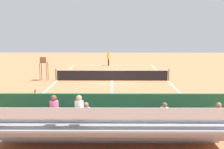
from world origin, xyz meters
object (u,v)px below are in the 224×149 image
at_px(courtside_bench, 178,121).
at_px(tennis_racket, 101,65).
at_px(umpire_chair, 44,66).
at_px(line_judge, 35,109).
at_px(tennis_player, 108,58).
at_px(bleacher_stand, 108,129).
at_px(tennis_ball_near, 122,67).
at_px(equipment_bag, 132,130).
at_px(tennis_net, 112,75).

relative_size(courtside_bench, tennis_racket, 3.20).
distance_m(umpire_chair, line_judge, 13.34).
bearing_deg(umpire_chair, line_judge, 101.77).
bearing_deg(tennis_player, bleacher_stand, 91.03).
bearing_deg(tennis_ball_near, tennis_racket, -31.96).
xyz_separation_m(equipment_bag, tennis_racket, (2.44, -24.18, -0.16)).
xyz_separation_m(bleacher_stand, equipment_bag, (-1.04, -1.96, -0.78)).
bearing_deg(umpire_chair, tennis_ball_near, -128.60).
xyz_separation_m(bleacher_stand, courtside_bench, (-3.11, -2.09, -0.41)).
height_order(tennis_racket, tennis_ball_near, tennis_ball_near).
bearing_deg(line_judge, umpire_chair, -78.23).
bearing_deg(line_judge, courtside_bench, 177.53).
relative_size(bleacher_stand, courtside_bench, 5.03).
relative_size(tennis_net, bleacher_stand, 1.14).
height_order(equipment_bag, line_judge, line_judge).
relative_size(tennis_racket, line_judge, 0.29).
relative_size(bleacher_stand, tennis_player, 4.70).
distance_m(tennis_net, courtside_bench, 13.61).
bearing_deg(tennis_player, line_judge, 82.93).
relative_size(bleacher_stand, line_judge, 4.70).
bearing_deg(bleacher_stand, tennis_net, -90.29).
height_order(bleacher_stand, line_judge, bleacher_stand).
xyz_separation_m(tennis_net, equipment_bag, (-0.97, 13.40, -0.32)).
bearing_deg(line_judge, tennis_net, -104.99).
distance_m(tennis_player, tennis_ball_near, 2.40).
height_order(equipment_bag, tennis_player, tennis_player).
xyz_separation_m(umpire_chair, tennis_player, (-5.65, -10.58, -0.30)).
height_order(tennis_net, courtside_bench, tennis_net).
bearing_deg(equipment_bag, bleacher_stand, 62.00).
bearing_deg(tennis_ball_near, bleacher_stand, 87.29).
xyz_separation_m(courtside_bench, tennis_racket, (4.51, -24.06, -0.54)).
distance_m(courtside_bench, equipment_bag, 2.11).
xyz_separation_m(tennis_net, tennis_player, (0.55, -10.65, 0.51)).
distance_m(umpire_chair, courtside_bench, 16.24).
bearing_deg(tennis_net, bleacher_stand, 89.71).
xyz_separation_m(tennis_net, bleacher_stand, (0.08, 15.36, 0.46)).
bearing_deg(line_judge, tennis_ball_near, -101.62).
height_order(tennis_net, tennis_player, tennis_player).
distance_m(tennis_net, tennis_racket, 10.90).
relative_size(umpire_chair, tennis_ball_near, 32.42).
relative_size(bleacher_stand, umpire_chair, 4.23).
height_order(umpire_chair, equipment_bag, umpire_chair).
height_order(courtside_bench, line_judge, line_judge).
relative_size(courtside_bench, tennis_player, 0.93).
xyz_separation_m(equipment_bag, tennis_player, (1.51, -24.05, 0.84)).
height_order(bleacher_stand, courtside_bench, bleacher_stand).
bearing_deg(tennis_player, tennis_net, 92.94).
bearing_deg(courtside_bench, tennis_ball_near, -85.04).
distance_m(tennis_net, line_judge, 13.46).
distance_m(bleacher_stand, courtside_bench, 3.77).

